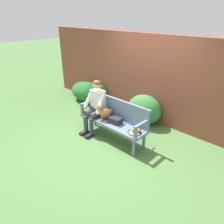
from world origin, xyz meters
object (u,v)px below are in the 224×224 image
at_px(person_seated, 96,105).
at_px(sports_bag, 116,120).
at_px(garden_bench, 112,124).
at_px(tennis_racket, 135,132).
at_px(dog_on_bench, 104,112).
at_px(baseball_glove, 136,130).

bearing_deg(person_seated, sports_bag, 1.49).
distance_m(person_seated, sports_bag, 0.68).
bearing_deg(person_seated, garden_bench, 1.01).
relative_size(garden_bench, sports_bag, 6.24).
height_order(tennis_racket, sports_bag, sports_bag).
relative_size(person_seated, dog_on_bench, 3.34).
bearing_deg(person_seated, tennis_racket, 0.00).
xyz_separation_m(dog_on_bench, tennis_racket, (0.91, 0.03, -0.19)).
bearing_deg(dog_on_bench, person_seated, 174.28).
xyz_separation_m(tennis_racket, baseball_glove, (-0.01, 0.03, 0.04)).
bearing_deg(tennis_racket, baseball_glove, 110.02).
distance_m(person_seated, tennis_racket, 1.25).
distance_m(garden_bench, sports_bag, 0.17).
bearing_deg(baseball_glove, dog_on_bench, 167.22).
xyz_separation_m(person_seated, baseball_glove, (1.22, 0.03, -0.23)).
bearing_deg(sports_bag, baseball_glove, 1.33).
distance_m(person_seated, baseball_glove, 1.24).
bearing_deg(garden_bench, tennis_racket, -0.79).
distance_m(person_seated, dog_on_bench, 0.32).
bearing_deg(dog_on_bench, baseball_glove, 3.88).
bearing_deg(baseball_glove, person_seated, 164.76).
bearing_deg(garden_bench, baseball_glove, 1.74).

